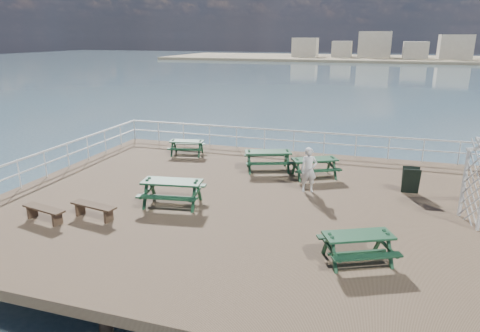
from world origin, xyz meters
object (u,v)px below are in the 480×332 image
(picnic_table_d, at_px, (172,187))
(picnic_table_e, at_px, (358,242))
(flat_bench_near, at_px, (94,208))
(picnic_table_b, at_px, (268,156))
(flat_bench_far, at_px, (44,211))
(picnic_table_a, at_px, (187,144))
(picnic_table_c, at_px, (314,164))
(person, at_px, (309,170))

(picnic_table_d, distance_m, picnic_table_e, 6.48)
(picnic_table_e, xyz_separation_m, flat_bench_near, (-7.99, 0.27, -0.20))
(picnic_table_b, relative_size, flat_bench_far, 1.48)
(picnic_table_a, bearing_deg, picnic_table_c, -24.50)
(flat_bench_near, bearing_deg, picnic_table_e, 7.46)
(picnic_table_e, height_order, flat_bench_far, picnic_table_e)
(picnic_table_b, relative_size, picnic_table_e, 1.09)
(picnic_table_c, height_order, flat_bench_near, picnic_table_c)
(flat_bench_far, bearing_deg, flat_bench_near, 37.51)
(picnic_table_d, bearing_deg, picnic_table_e, -26.88)
(flat_bench_far, bearing_deg, person, 46.17)
(picnic_table_b, distance_m, flat_bench_near, 7.65)
(picnic_table_c, distance_m, flat_bench_far, 10.02)
(picnic_table_e, xyz_separation_m, person, (-1.98, 4.71, 0.29))
(person, bearing_deg, picnic_table_c, 72.59)
(picnic_table_b, height_order, picnic_table_c, picnic_table_b)
(flat_bench_near, bearing_deg, picnic_table_b, 67.98)
(picnic_table_a, height_order, person, person)
(picnic_table_d, bearing_deg, picnic_table_c, 38.39)
(flat_bench_near, bearing_deg, person, 45.82)
(picnic_table_b, bearing_deg, picnic_table_d, -134.29)
(picnic_table_c, relative_size, person, 1.37)
(picnic_table_a, height_order, picnic_table_d, picnic_table_d)
(flat_bench_near, relative_size, person, 0.99)
(picnic_table_d, bearing_deg, person, 24.12)
(picnic_table_b, bearing_deg, person, -65.81)
(picnic_table_a, relative_size, flat_bench_far, 1.13)
(picnic_table_b, bearing_deg, picnic_table_a, 143.69)
(picnic_table_a, distance_m, flat_bench_near, 7.79)
(picnic_table_a, distance_m, flat_bench_far, 8.49)
(person, bearing_deg, flat_bench_near, -161.84)
(picnic_table_b, relative_size, flat_bench_near, 1.44)
(picnic_table_a, bearing_deg, picnic_table_d, -80.53)
(picnic_table_e, relative_size, person, 1.31)
(person, bearing_deg, picnic_table_b, 116.02)
(picnic_table_a, xyz_separation_m, picnic_table_c, (6.32, -1.58, 0.06))
(picnic_table_a, relative_size, picnic_table_c, 0.80)
(picnic_table_e, height_order, person, person)
(picnic_table_b, height_order, flat_bench_near, picnic_table_b)
(picnic_table_c, xyz_separation_m, picnic_table_d, (-4.14, -4.43, 0.06))
(picnic_table_c, distance_m, person, 1.78)
(flat_bench_far, bearing_deg, picnic_table_c, 54.55)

